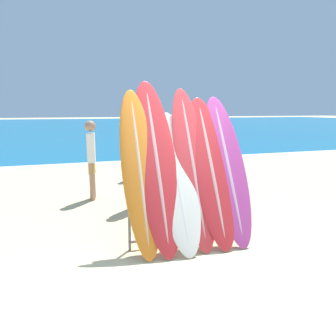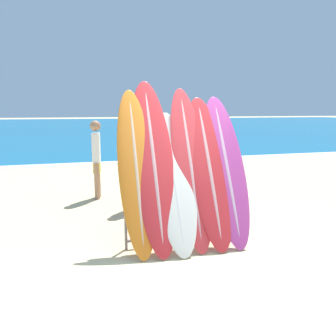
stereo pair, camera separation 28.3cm
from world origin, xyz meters
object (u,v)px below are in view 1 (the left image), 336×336
(person_far_right, at_px, (137,160))
(surfboard_rack, at_px, (186,209))
(surfboard_slot_5, at_px, (228,168))
(person_far_left, at_px, (137,147))
(surfboard_slot_2, at_px, (177,180))
(surfboard_slot_0, at_px, (140,170))
(surfboard_slot_4, at_px, (211,169))
(person_mid_beach, at_px, (91,157))
(person_near_water, at_px, (170,156))
(surfboard_slot_3, at_px, (193,166))
(surfboard_slot_1, at_px, (157,164))

(person_far_right, bearing_deg, surfboard_rack, -3.34)
(surfboard_slot_5, xyz_separation_m, person_far_left, (-0.27, 4.69, -0.18))
(surfboard_slot_2, xyz_separation_m, surfboard_slot_5, (0.83, 0.06, 0.12))
(surfboard_rack, height_order, surfboard_slot_0, surfboard_slot_0)
(surfboard_slot_4, relative_size, person_mid_beach, 1.25)
(surfboard_slot_5, bearing_deg, surfboard_slot_4, -178.25)
(person_near_water, bearing_deg, surfboard_slot_4, 55.76)
(surfboard_rack, height_order, person_far_left, person_far_left)
(surfboard_slot_5, bearing_deg, surfboard_rack, -176.87)
(surfboard_slot_3, distance_m, surfboard_slot_5, 0.56)
(surfboard_slot_4, bearing_deg, person_mid_beach, 116.77)
(surfboard_slot_0, distance_m, person_far_left, 4.81)
(surfboard_slot_0, relative_size, person_far_left, 1.35)
(surfboard_slot_2, xyz_separation_m, surfboard_slot_4, (0.55, 0.05, 0.12))
(person_mid_beach, bearing_deg, surfboard_slot_3, 33.02)
(surfboard_slot_5, relative_size, person_near_water, 1.34)
(surfboard_slot_0, distance_m, surfboard_slot_5, 1.36)
(surfboard_slot_3, xyz_separation_m, person_far_left, (0.28, 4.66, -0.23))
(surfboard_slot_2, xyz_separation_m, person_far_right, (-0.10, 1.97, 0.00))
(surfboard_slot_2, height_order, person_far_left, surfboard_slot_2)
(surfboard_slot_3, bearing_deg, surfboard_slot_5, -3.16)
(surfboard_slot_1, bearing_deg, person_far_right, 84.80)
(surfboard_slot_3, xyz_separation_m, surfboard_slot_4, (0.27, -0.04, -0.07))
(surfboard_rack, xyz_separation_m, person_far_left, (0.42, 4.73, 0.39))
(surfboard_slot_2, distance_m, person_mid_beach, 3.04)
(person_mid_beach, xyz_separation_m, person_far_left, (1.45, 1.85, -0.03))
(surfboard_slot_4, bearing_deg, surfboard_slot_0, 179.01)
(surfboard_slot_2, relative_size, person_near_water, 1.19)
(surfboard_slot_5, height_order, person_far_right, surfboard_slot_5)
(surfboard_slot_5, distance_m, person_far_left, 4.71)
(person_far_right, bearing_deg, person_near_water, 121.55)
(surfboard_slot_0, height_order, surfboard_slot_3, surfboard_slot_3)
(person_near_water, bearing_deg, person_mid_beach, -28.99)
(surfboard_slot_2, bearing_deg, surfboard_slot_4, 5.27)
(surfboard_slot_5, bearing_deg, surfboard_slot_2, -175.93)
(surfboard_rack, distance_m, person_far_right, 2.02)
(surfboard_rack, xyz_separation_m, surfboard_slot_4, (0.41, 0.03, 0.56))
(person_far_left, height_order, person_far_right, person_far_right)
(person_far_left, bearing_deg, surfboard_rack, 175.40)
(surfboard_rack, distance_m, surfboard_slot_0, 0.90)
(surfboard_slot_5, relative_size, person_far_right, 1.23)
(surfboard_slot_0, bearing_deg, surfboard_slot_4, -0.99)
(surfboard_rack, bearing_deg, surfboard_slot_1, 168.66)
(person_near_water, xyz_separation_m, person_far_left, (-0.32, 1.90, 0.03))
(surfboard_slot_3, height_order, person_mid_beach, surfboard_slot_3)
(person_mid_beach, distance_m, person_far_left, 2.35)
(surfboard_slot_4, xyz_separation_m, surfboard_slot_5, (0.28, 0.01, 0.01))
(surfboard_slot_3, height_order, surfboard_slot_4, surfboard_slot_3)
(person_mid_beach, bearing_deg, surfboard_slot_4, 37.31)
(surfboard_slot_5, distance_m, person_far_right, 2.13)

